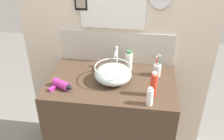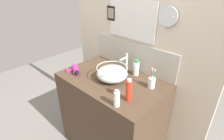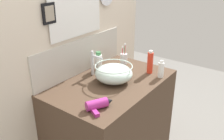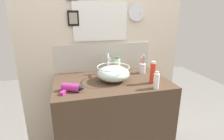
% 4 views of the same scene
% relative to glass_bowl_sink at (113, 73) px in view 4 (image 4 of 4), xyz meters
% --- Properties ---
extents(vanity_counter, '(1.04, 0.66, 0.93)m').
position_rel_glass_bowl_sink_xyz_m(vanity_counter, '(-0.01, 0.01, -0.54)').
color(vanity_counter, '#4C3828').
rests_on(vanity_counter, ground).
extents(back_panel, '(1.74, 0.09, 2.52)m').
position_rel_glass_bowl_sink_xyz_m(back_panel, '(-0.01, 0.37, 0.26)').
color(back_panel, beige).
rests_on(back_panel, ground).
extents(glass_bowl_sink, '(0.30, 0.30, 0.14)m').
position_rel_glass_bowl_sink_xyz_m(glass_bowl_sink, '(0.00, 0.00, 0.00)').
color(glass_bowl_sink, silver).
rests_on(glass_bowl_sink, vanity_counter).
extents(faucet, '(0.02, 0.12, 0.21)m').
position_rel_glass_bowl_sink_xyz_m(faucet, '(0.00, 0.20, 0.05)').
color(faucet, silver).
rests_on(faucet, vanity_counter).
extents(hair_drier, '(0.20, 0.14, 0.06)m').
position_rel_glass_bowl_sink_xyz_m(hair_drier, '(-0.38, -0.16, -0.04)').
color(hair_drier, '#B22D8C').
rests_on(hair_drier, vanity_counter).
extents(toothbrush_cup, '(0.06, 0.06, 0.20)m').
position_rel_glass_bowl_sink_xyz_m(toothbrush_cup, '(0.35, 0.14, -0.02)').
color(toothbrush_cup, silver).
rests_on(toothbrush_cup, vanity_counter).
extents(spray_bottle, '(0.05, 0.05, 0.15)m').
position_rel_glass_bowl_sink_xyz_m(spray_bottle, '(0.29, -0.26, -0.00)').
color(spray_bottle, white).
rests_on(spray_bottle, vanity_counter).
extents(lotion_bottle, '(0.05, 0.05, 0.20)m').
position_rel_glass_bowl_sink_xyz_m(lotion_bottle, '(0.32, -0.15, 0.02)').
color(lotion_bottle, red).
rests_on(lotion_bottle, vanity_counter).
extents(soap_dispenser, '(0.06, 0.06, 0.17)m').
position_rel_glass_bowl_sink_xyz_m(soap_dispenser, '(0.11, 0.24, 0.01)').
color(soap_dispenser, white).
rests_on(soap_dispenser, vanity_counter).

